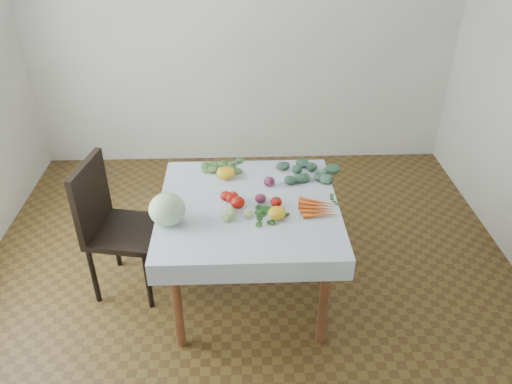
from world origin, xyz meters
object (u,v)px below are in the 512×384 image
Objects in this scene: cabbage at (167,209)px; heirloom_back at (226,173)px; table at (249,218)px; chair at (111,220)px; carrot_bunch at (318,208)px.

heirloom_back is at bearing 56.34° from cabbage.
cabbage is at bearing -159.74° from table.
heirloom_back is (0.77, 0.19, 0.24)m from chair.
carrot_bunch reaches higher than table.
heirloom_back is 0.70m from carrot_bunch.
cabbage is 0.94× the size of carrot_bunch.
cabbage is at bearing -123.66° from heirloom_back.
table is 1.02× the size of chair.
cabbage reaches higher than carrot_bunch.
heirloom_back is at bearing 144.80° from carrot_bunch.
chair is 8.00× the size of heirloom_back.
chair is 4.30× the size of carrot_bunch.
cabbage is 1.75× the size of heirloom_back.
chair is (-0.92, 0.13, -0.09)m from table.
carrot_bunch is at bearing 5.96° from cabbage.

